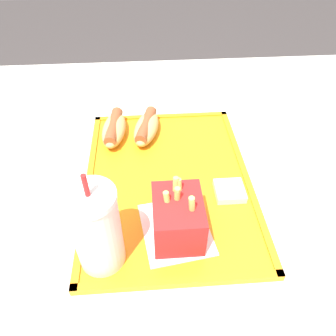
% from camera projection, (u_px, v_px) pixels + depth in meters
% --- Properties ---
extents(dining_table, '(1.18, 1.16, 0.76)m').
position_uv_depth(dining_table, '(181.00, 293.00, 0.88)').
color(dining_table, beige).
rests_on(dining_table, ground_plane).
extents(food_tray, '(0.44, 0.32, 0.01)m').
position_uv_depth(food_tray, '(168.00, 181.00, 0.64)').
color(food_tray, orange).
rests_on(food_tray, dining_table).
extents(paper_napkin, '(0.14, 0.13, 0.00)m').
position_uv_depth(paper_napkin, '(176.00, 229.00, 0.55)').
color(paper_napkin, white).
rests_on(paper_napkin, food_tray).
extents(soda_cup, '(0.07, 0.07, 0.18)m').
position_uv_depth(soda_cup, '(97.00, 229.00, 0.46)').
color(soda_cup, silver).
rests_on(soda_cup, food_tray).
extents(hot_dog_far, '(0.13, 0.06, 0.04)m').
position_uv_depth(hot_dog_far, '(114.00, 129.00, 0.72)').
color(hot_dog_far, tan).
rests_on(hot_dog_far, food_tray).
extents(hot_dog_near, '(0.13, 0.08, 0.04)m').
position_uv_depth(hot_dog_near, '(146.00, 127.00, 0.73)').
color(hot_dog_near, tan).
rests_on(hot_dog_near, food_tray).
extents(fries_carton, '(0.10, 0.08, 0.10)m').
position_uv_depth(fries_carton, '(178.00, 218.00, 0.52)').
color(fries_carton, red).
rests_on(fries_carton, food_tray).
extents(sauce_cup_mayo, '(0.05, 0.05, 0.02)m').
position_uv_depth(sauce_cup_mayo, '(229.00, 189.00, 0.61)').
color(sauce_cup_mayo, silver).
rests_on(sauce_cup_mayo, food_tray).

